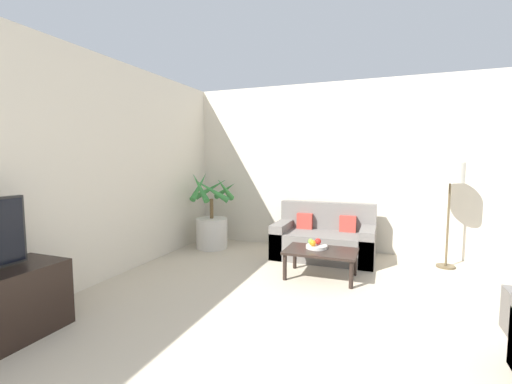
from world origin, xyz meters
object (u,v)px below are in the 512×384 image
apple_green (311,241)px  sofa_loveseat (324,240)px  orange_fruit (313,243)px  floor_lamp (450,178)px  apple_red (318,241)px  coffee_table (321,254)px  potted_palm (212,224)px  fruit_bowl (317,247)px

apple_green → sofa_loveseat: bearing=87.6°
sofa_loveseat → orange_fruit: (0.01, -0.89, 0.16)m
floor_lamp → apple_red: (-1.59, -0.91, -0.79)m
sofa_loveseat → coffee_table: 0.90m
potted_palm → floor_lamp: (3.48, 0.22, 0.81)m
sofa_loveseat → apple_green: (-0.03, -0.80, 0.16)m
fruit_bowl → potted_palm: bearing=158.7°
sofa_loveseat → floor_lamp: 1.91m
potted_palm → coffee_table: potted_palm is taller
apple_green → orange_fruit: 0.10m
floor_lamp → coffee_table: 2.06m
potted_palm → sofa_loveseat: bearing=2.9°
floor_lamp → fruit_bowl: 2.05m
potted_palm → apple_red: 2.02m
fruit_bowl → sofa_loveseat: bearing=93.3°
floor_lamp → orange_fruit: floor_lamp is taller
apple_green → orange_fruit: size_ratio=0.95×
apple_green → floor_lamp: bearing=29.0°
fruit_bowl → apple_green: 0.10m
apple_green → apple_red: bearing=10.9°
potted_palm → floor_lamp: floor_lamp is taller
fruit_bowl → floor_lamp: bearing=30.9°
apple_red → potted_palm: bearing=159.9°
sofa_loveseat → orange_fruit: sofa_loveseat is taller
fruit_bowl → orange_fruit: (-0.04, -0.06, 0.06)m
sofa_loveseat → apple_green: sofa_loveseat is taller
fruit_bowl → coffee_table: bearing=-44.3°
orange_fruit → apple_red: bearing=67.5°
orange_fruit → coffee_table: bearing=-1.6°
fruit_bowl → apple_green: bearing=161.5°
sofa_loveseat → coffee_table: size_ratio=1.66×
potted_palm → apple_red: bearing=-20.1°
potted_palm → orange_fruit: bearing=-23.3°
coffee_table → apple_red: (-0.06, 0.11, 0.13)m
coffee_table → fruit_bowl: bearing=135.7°
potted_palm → apple_green: potted_palm is taller
potted_palm → fruit_bowl: potted_palm is taller
apple_green → fruit_bowl: bearing=-18.5°
orange_fruit → potted_palm: bearing=156.7°
apple_red → fruit_bowl: bearing=-99.9°
fruit_bowl → orange_fruit: size_ratio=3.52×
sofa_loveseat → fruit_bowl: (0.05, -0.83, 0.10)m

